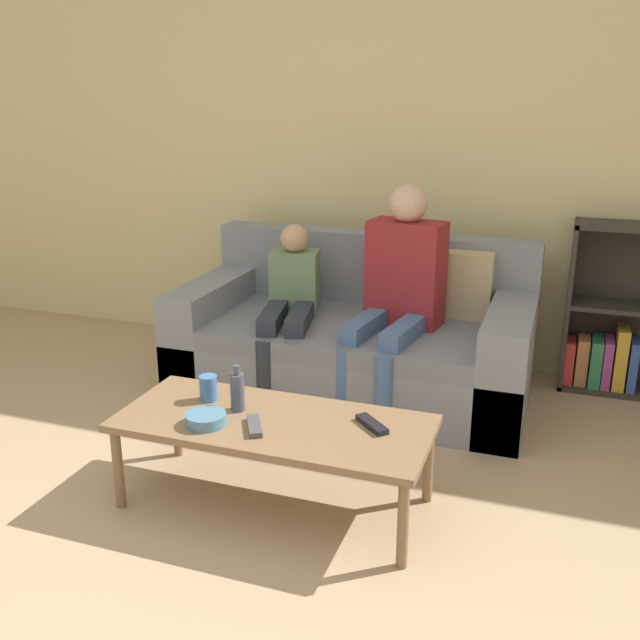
# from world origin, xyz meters

# --- Properties ---
(ground_plane) EXTENTS (22.00, 22.00, 0.00)m
(ground_plane) POSITION_xyz_m (0.00, 0.00, 0.00)
(ground_plane) COLOR tan
(wall_back) EXTENTS (12.00, 0.06, 2.60)m
(wall_back) POSITION_xyz_m (0.00, 2.72, 1.30)
(wall_back) COLOR beige
(wall_back) RESTS_ON ground_plane
(couch) EXTENTS (1.86, 0.96, 0.82)m
(couch) POSITION_xyz_m (0.13, 2.06, 0.27)
(couch) COLOR gray
(couch) RESTS_ON ground_plane
(bookshelf) EXTENTS (0.76, 0.28, 0.93)m
(bookshelf) POSITION_xyz_m (1.52, 2.57, 0.38)
(bookshelf) COLOR #332D28
(bookshelf) RESTS_ON ground_plane
(coffee_table) EXTENTS (1.23, 0.53, 0.37)m
(coffee_table) POSITION_xyz_m (0.15, 0.84, 0.34)
(coffee_table) COLOR brown
(coffee_table) RESTS_ON ground_plane
(person_adult) EXTENTS (0.44, 0.69, 1.14)m
(person_adult) POSITION_xyz_m (0.37, 1.97, 0.65)
(person_adult) COLOR #476693
(person_adult) RESTS_ON ground_plane
(person_child) EXTENTS (0.37, 0.69, 0.90)m
(person_child) POSITION_xyz_m (-0.21, 1.92, 0.51)
(person_child) COLOR #282D38
(person_child) RESTS_ON ground_plane
(cup_near) EXTENTS (0.07, 0.07, 0.11)m
(cup_near) POSITION_xyz_m (-0.18, 0.93, 0.42)
(cup_near) COLOR #3D70B2
(cup_near) RESTS_ON coffee_table
(tv_remote_0) EXTENTS (0.12, 0.17, 0.02)m
(tv_remote_0) POSITION_xyz_m (0.11, 0.75, 0.38)
(tv_remote_0) COLOR #47474C
(tv_remote_0) RESTS_ON coffee_table
(tv_remote_1) EXTENTS (0.16, 0.15, 0.02)m
(tv_remote_1) POSITION_xyz_m (0.52, 0.91, 0.38)
(tv_remote_1) COLOR black
(tv_remote_1) RESTS_ON coffee_table
(snack_bowl) EXTENTS (0.16, 0.16, 0.05)m
(snack_bowl) POSITION_xyz_m (-0.08, 0.72, 0.39)
(snack_bowl) COLOR teal
(snack_bowl) RESTS_ON coffee_table
(bottle) EXTENTS (0.06, 0.06, 0.19)m
(bottle) POSITION_xyz_m (-0.02, 0.88, 0.45)
(bottle) COLOR #424756
(bottle) RESTS_ON coffee_table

